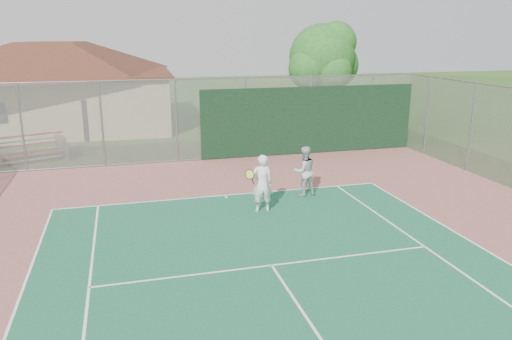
# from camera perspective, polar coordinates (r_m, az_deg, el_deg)

# --- Properties ---
(back_fence) EXTENTS (20.08, 0.11, 3.53)m
(back_fence) POSITION_cam_1_polar(r_m,az_deg,el_deg) (21.84, -0.90, 5.71)
(back_fence) COLOR gray
(back_fence) RESTS_ON ground
(side_fence_right) EXTENTS (0.08, 9.00, 3.50)m
(side_fence_right) POSITION_cam_1_polar(r_m,az_deg,el_deg) (21.32, 23.40, 4.44)
(side_fence_right) COLOR gray
(side_fence_right) RESTS_ON ground
(clubhouse) EXTENTS (13.72, 9.38, 5.81)m
(clubhouse) POSITION_cam_1_polar(r_m,az_deg,el_deg) (30.70, -21.99, 9.80)
(clubhouse) COLOR tan
(clubhouse) RESTS_ON ground
(bleachers) EXTENTS (3.29, 2.53, 1.03)m
(bleachers) POSITION_cam_1_polar(r_m,az_deg,el_deg) (23.78, -24.53, 2.36)
(bleachers) COLOR #983823
(bleachers) RESTS_ON ground
(tree) EXTENTS (4.29, 4.07, 5.99)m
(tree) POSITION_cam_1_polar(r_m,az_deg,el_deg) (28.37, 7.75, 12.40)
(tree) COLOR #322212
(tree) RESTS_ON ground
(player_white_front) EXTENTS (0.97, 0.69, 1.79)m
(player_white_front) POSITION_cam_1_polar(r_m,az_deg,el_deg) (15.16, 0.67, -1.58)
(player_white_front) COLOR silver
(player_white_front) RESTS_ON ground
(player_grey_back) EXTENTS (0.90, 0.75, 1.69)m
(player_grey_back) POSITION_cam_1_polar(r_m,az_deg,el_deg) (16.77, 5.51, -0.19)
(player_grey_back) COLOR #AEB1B3
(player_grey_back) RESTS_ON ground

